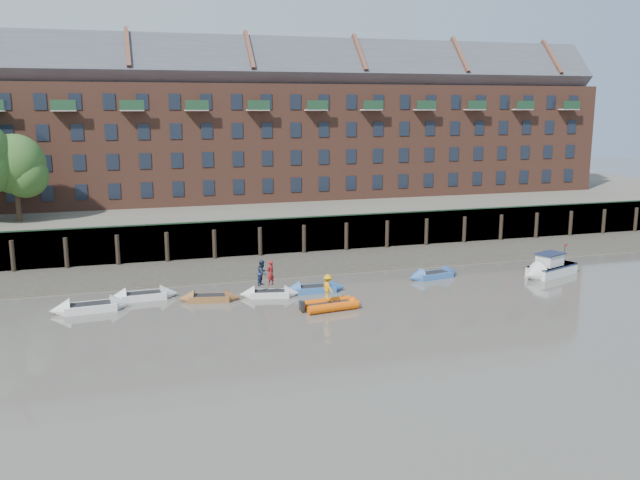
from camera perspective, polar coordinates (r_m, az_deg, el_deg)
name	(u,v)px	position (r m, az deg, el deg)	size (l,w,h in m)	color
ground	(370,332)	(40.20, 4.26, -7.75)	(220.00, 220.00, 0.00)	#5C574E
foreshore	(293,264)	(56.69, -2.28, -2.06)	(110.00, 8.00, 0.50)	#3D382F
mud_band	(304,274)	(53.50, -1.36, -2.87)	(110.00, 1.60, 0.10)	#4C4336
river_wall	(281,236)	(60.51, -3.34, 0.33)	(110.00, 1.23, 3.30)	#2D2A26
bank_terrace	(251,213)	(73.63, -5.83, 2.26)	(110.00, 28.00, 3.20)	#5E594D
apartment_terrace	(247,108)	(73.70, -6.16, 11.03)	(80.60, 15.56, 20.98)	brown
rowboat_0	(91,307)	(46.41, -18.76, -5.38)	(5.11, 1.85, 1.45)	silver
rowboat_1	(143,296)	(48.14, -14.64, -4.57)	(4.73, 1.61, 1.35)	silver
rowboat_2	(210,298)	(46.79, -9.27, -4.84)	(4.33, 1.99, 1.21)	brown
rowboat_3	(269,294)	(47.33, -4.28, -4.53)	(4.31, 1.97, 1.21)	silver
rowboat_4	(315,289)	(48.33, -0.45, -4.14)	(4.54, 1.49, 1.30)	#315EA0
rowboat_6	(434,275)	(52.96, 9.55, -2.92)	(4.62, 2.03, 1.30)	#315EA0
rib_tender	(332,304)	(44.47, 0.98, -5.45)	(3.92, 2.24, 0.66)	#E45305
motor_launch	(545,269)	(55.41, 18.43, -2.34)	(5.80, 3.69, 2.28)	silver
person_rower_a	(270,273)	(47.02, -4.20, -2.77)	(0.64, 0.42, 1.76)	maroon
person_rower_b	(262,273)	(47.00, -4.88, -2.77)	(0.87, 0.67, 1.78)	#19233F
person_rib_crew	(328,287)	(44.07, 0.67, -4.00)	(1.10, 0.63, 1.70)	orange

